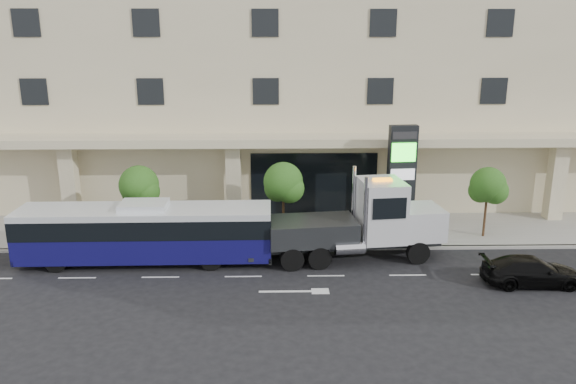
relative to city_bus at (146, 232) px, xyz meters
name	(u,v)px	position (x,y,z in m)	size (l,w,h in m)	color
ground	(323,264)	(9.03, -0.41, -1.64)	(120.00, 120.00, 0.00)	black
sidewalk	(317,230)	(9.03, 4.59, -1.57)	(120.00, 6.00, 0.15)	gray
curb	(320,248)	(9.03, 1.59, -1.57)	(120.00, 0.30, 0.15)	gray
convention_center	(309,54)	(9.03, 15.01, 8.33)	(60.00, 17.60, 20.00)	#C6B995
tree_left	(140,188)	(-0.95, 3.18, 1.47)	(2.27, 2.20, 4.22)	#422B19
tree_mid	(284,185)	(7.05, 3.18, 1.62)	(2.28, 2.20, 4.38)	#422B19
tree_right	(488,187)	(18.55, 3.18, 1.39)	(2.10, 2.00, 4.04)	#422B19
city_bus	(146,232)	(0.00, 0.00, 0.00)	(12.76, 2.83, 3.23)	black
tow_truck	(363,223)	(11.13, 0.36, 0.28)	(10.33, 3.54, 4.68)	#2D3033
black_sedan	(532,271)	(18.54, -3.05, -0.98)	(1.86, 4.59, 1.33)	black
signage_pylon	(401,180)	(13.75, 3.78, 1.72)	(1.62, 0.72, 6.32)	black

